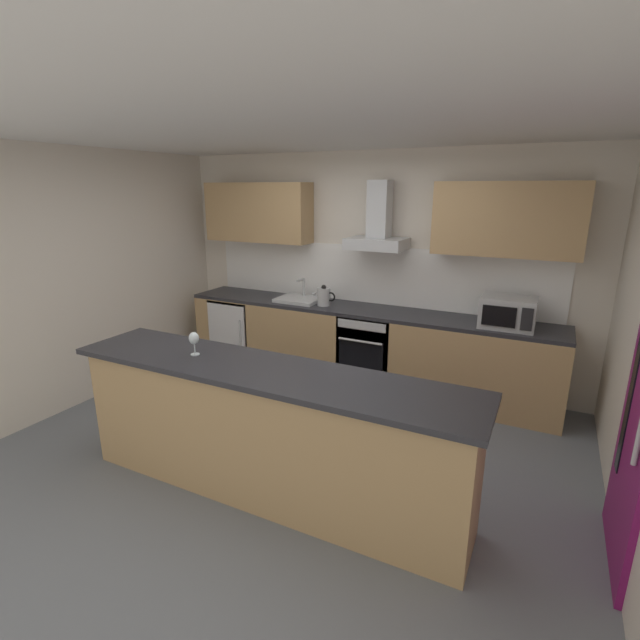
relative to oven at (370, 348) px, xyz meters
name	(u,v)px	position (x,y,z in m)	size (l,w,h in m)	color
ground	(289,449)	(-0.14, -1.57, -0.47)	(5.85, 4.84, 0.02)	slate
ceiling	(283,129)	(-0.14, -1.57, 2.15)	(5.85, 4.84, 0.02)	white
wall_back	(373,268)	(-0.14, 0.41, 0.84)	(5.85, 0.12, 2.60)	silver
wall_left	(79,278)	(-2.63, -1.57, 0.84)	(0.12, 4.84, 2.60)	silver
backsplash_tile	(371,275)	(-0.14, 0.33, 0.77)	(4.13, 0.02, 0.66)	white
counter_back	(359,346)	(-0.14, 0.03, -0.01)	(4.27, 0.60, 0.90)	tan
counter_island	(266,432)	(0.02, -2.17, 0.04)	(3.05, 0.64, 1.00)	tan
upper_cabinets	(367,215)	(-0.14, 0.18, 1.45)	(4.22, 0.32, 0.70)	tan
oven	(370,348)	(0.00, 0.00, 0.00)	(0.60, 0.62, 0.80)	slate
refrigerator	(240,330)	(-1.79, 0.00, -0.03)	(0.58, 0.60, 0.85)	white
microwave	(508,312)	(1.40, -0.03, 0.59)	(0.50, 0.38, 0.30)	#B7BABC
sink	(299,299)	(-0.92, 0.01, 0.47)	(0.50, 0.40, 0.26)	silver
kettle	(324,296)	(-0.57, -0.03, 0.55)	(0.29, 0.15, 0.24)	#B7BABC
range_hood	(378,228)	(0.00, 0.13, 1.33)	(0.62, 0.45, 0.72)	#B7BABC
wine_glass	(194,339)	(-0.59, -2.17, 0.66)	(0.08, 0.08, 0.18)	silver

